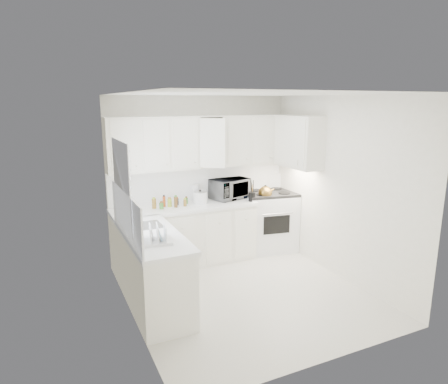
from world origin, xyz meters
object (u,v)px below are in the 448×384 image
stove (269,213)px  utensil_crock (252,190)px  tea_kettle (265,192)px  dish_rack (153,233)px  rice_cooker (200,197)px  microwave (230,186)px

stove → utensil_crock: size_ratio=3.66×
tea_kettle → dish_rack: (-2.21, -1.25, -0.00)m
tea_kettle → dish_rack: bearing=-127.1°
stove → rice_cooker: (-1.26, 0.01, 0.41)m
stove → tea_kettle: (-0.18, -0.16, 0.42)m
stove → rice_cooker: stove is taller
stove → microwave: (-0.69, 0.12, 0.50)m
tea_kettle → rice_cooker: size_ratio=1.27×
stove → tea_kettle: 0.48m
tea_kettle → rice_cooker: bearing=-165.7°
microwave → rice_cooker: size_ratio=2.70×
stove → utensil_crock: 0.69m
utensil_crock → tea_kettle: bearing=9.3°
rice_cooker → utensil_crock: bearing=-0.3°
microwave → utensil_crock: bearing=-70.2°
microwave → dish_rack: size_ratio=1.43×
stove → utensil_crock: utensil_crock is taller
utensil_crock → dish_rack: (-1.94, -1.21, -0.06)m
microwave → utensil_crock: (0.24, -0.32, -0.02)m
rice_cooker → tea_kettle: bearing=5.7°
stove → utensil_crock: bearing=-146.0°
microwave → rice_cooker: bearing=174.1°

